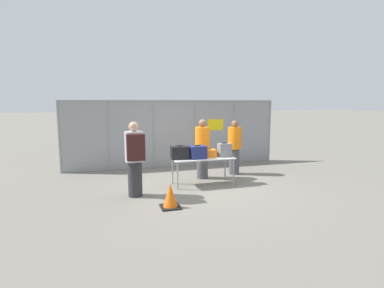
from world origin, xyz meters
TOP-DOWN VIEW (x-y plane):
  - ground_plane at (0.00, 0.00)m, footprint 120.00×120.00m
  - fence_section at (0.01, 2.60)m, footprint 7.53×0.07m
  - inspection_table at (0.19, 0.07)m, footprint 1.69×0.70m
  - suitcase_black at (-0.46, 0.08)m, footprint 0.47×0.32m
  - suitcase_navy at (0.01, -0.02)m, footprint 0.45×0.32m
  - suitcase_orange at (0.37, 0.13)m, footprint 0.42×0.37m
  - suitcase_grey at (0.80, 0.03)m, footprint 0.35×0.25m
  - traveler_hooded at (-1.70, -0.49)m, footprint 0.45×0.69m
  - security_worker_near at (0.40, 0.74)m, footprint 0.43×0.43m
  - security_worker_far at (1.52, 0.94)m, footprint 0.42×0.42m
  - utility_trailer at (1.94, 4.56)m, footprint 3.25×2.11m
  - traffic_cone at (-1.06, -1.45)m, footprint 0.42×0.42m

SIDE VIEW (x-z plane):
  - ground_plane at x=0.00m, z-range 0.00..0.00m
  - traffic_cone at x=-1.06m, z-range -0.02..0.51m
  - utility_trailer at x=1.94m, z-range 0.05..0.82m
  - inspection_table at x=0.19m, z-range 0.31..1.07m
  - suitcase_orange at x=0.37m, z-range 0.74..0.97m
  - security_worker_far at x=1.52m, z-range 0.03..1.72m
  - security_worker_near at x=0.40m, z-range 0.03..1.78m
  - suitcase_black at x=-0.46m, z-range 0.74..1.11m
  - suitcase_navy at x=0.01m, z-range 0.74..1.11m
  - suitcase_grey at x=0.80m, z-range 0.74..1.13m
  - traveler_hooded at x=-1.70m, z-range 0.09..1.89m
  - fence_section at x=0.01m, z-range 0.05..2.36m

